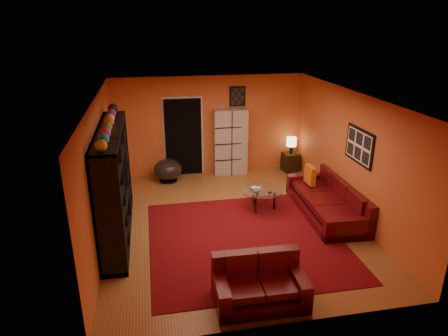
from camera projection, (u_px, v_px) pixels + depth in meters
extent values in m
plane|color=brown|center=(232.00, 222.00, 8.24)|extent=(6.00, 6.00, 0.00)
plane|color=white|center=(234.00, 97.00, 7.33)|extent=(6.00, 6.00, 0.00)
plane|color=#CD602D|center=(209.00, 125.00, 10.55)|extent=(6.00, 0.00, 6.00)
plane|color=#CD602D|center=(283.00, 242.00, 5.03)|extent=(6.00, 0.00, 6.00)
plane|color=#CD602D|center=(100.00, 172.00, 7.35)|extent=(0.00, 6.00, 6.00)
plane|color=#CD602D|center=(351.00, 155.00, 8.23)|extent=(0.00, 6.00, 6.00)
cube|color=#4E080E|center=(245.00, 239.00, 7.61)|extent=(3.60, 3.60, 0.01)
cube|color=black|center=(183.00, 137.00, 10.48)|extent=(0.95, 0.10, 2.04)
cube|color=black|center=(359.00, 146.00, 7.84)|extent=(0.03, 1.00, 0.70)
cube|color=black|center=(237.00, 96.00, 10.40)|extent=(0.42, 0.03, 0.52)
cube|color=black|center=(114.00, 183.00, 7.47)|extent=(0.45, 3.00, 2.10)
imported|color=black|center=(117.00, 185.00, 7.52)|extent=(1.01, 0.13, 0.58)
cube|color=#44090E|center=(326.00, 207.00, 8.57)|extent=(1.10, 2.48, 0.32)
cube|color=#44090E|center=(345.00, 194.00, 8.53)|extent=(0.28, 2.45, 0.85)
cube|color=#44090E|center=(350.00, 226.00, 7.47)|extent=(1.01, 0.22, 0.62)
cube|color=#44090E|center=(308.00, 180.00, 9.56)|extent=(1.01, 0.22, 0.62)
cube|color=#44090E|center=(339.00, 208.00, 7.81)|extent=(0.81, 0.71, 0.12)
cube|color=#44090E|center=(325.00, 194.00, 8.45)|extent=(0.81, 0.71, 0.12)
cube|color=#44090E|center=(313.00, 181.00, 9.10)|extent=(0.81, 0.71, 0.12)
cube|color=#44090E|center=(260.00, 293.00, 5.87)|extent=(1.35, 0.83, 0.32)
cube|color=#44090E|center=(255.00, 266.00, 6.06)|extent=(1.34, 0.21, 0.85)
cube|color=#44090E|center=(298.00, 281.00, 5.90)|extent=(0.20, 0.81, 0.62)
cube|color=#44090E|center=(221.00, 289.00, 5.72)|extent=(0.20, 0.81, 0.62)
cube|color=#44090E|center=(278.00, 275.00, 5.76)|extent=(0.48, 0.59, 0.12)
cube|color=#44090E|center=(245.00, 279.00, 5.68)|extent=(0.48, 0.59, 0.12)
cube|color=orange|center=(310.00, 175.00, 9.04)|extent=(0.12, 0.42, 0.42)
cylinder|color=silver|center=(262.00, 191.00, 8.66)|extent=(0.87, 0.87, 0.02)
cylinder|color=black|center=(274.00, 201.00, 8.69)|extent=(0.05, 0.05, 0.42)
cylinder|color=black|center=(257.00, 195.00, 8.97)|extent=(0.05, 0.05, 0.42)
cylinder|color=black|center=(254.00, 204.00, 8.54)|extent=(0.05, 0.05, 0.42)
cube|color=#B4ADA6|center=(230.00, 142.00, 10.60)|extent=(0.89, 0.42, 1.76)
cylinder|color=black|center=(168.00, 180.00, 10.33)|extent=(0.44, 0.44, 0.03)
cylinder|color=black|center=(168.00, 178.00, 10.30)|extent=(0.06, 0.06, 0.15)
ellipsoid|color=#41393A|center=(168.00, 170.00, 10.22)|extent=(0.72, 0.72, 0.54)
cube|color=black|center=(290.00, 162.00, 10.97)|extent=(0.46, 0.46, 0.50)
cylinder|color=black|center=(291.00, 150.00, 10.85)|extent=(0.08, 0.08, 0.22)
cylinder|color=#FBD58A|center=(292.00, 142.00, 10.77)|extent=(0.27, 0.27, 0.23)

